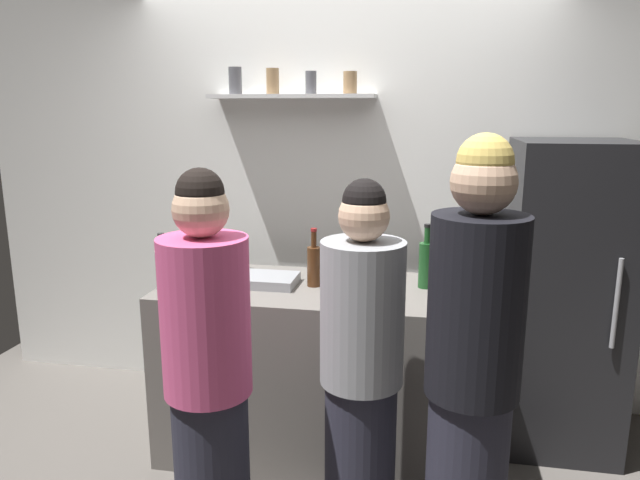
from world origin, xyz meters
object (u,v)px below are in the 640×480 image
at_px(baking_pan, 264,280).
at_px(person_blonde, 472,380).
at_px(wine_bottle_green_glass, 426,263).
at_px(refrigerator, 563,296).
at_px(wine_bottle_dark_glass, 362,284).
at_px(water_bottle_plastic, 234,254).
at_px(wine_bottle_pale_glass, 163,269).
at_px(person_pink_top, 208,382).
at_px(wine_bottle_amber_glass, 314,264).
at_px(utensil_holder, 335,280).
at_px(person_grey_hoodie, 361,374).

height_order(baking_pan, person_blonde, person_blonde).
relative_size(baking_pan, wine_bottle_green_glass, 1.02).
distance_m(refrigerator, wine_bottle_dark_glass, 1.23).
distance_m(wine_bottle_green_glass, water_bottle_plastic, 1.09).
distance_m(wine_bottle_green_glass, wine_bottle_pale_glass, 1.35).
height_order(refrigerator, wine_bottle_dark_glass, refrigerator).
relative_size(baking_pan, person_pink_top, 0.21).
bearing_deg(water_bottle_plastic, wine_bottle_amber_glass, -22.58).
distance_m(water_bottle_plastic, person_blonde, 1.67).
distance_m(wine_bottle_amber_glass, person_pink_top, 0.98).
relative_size(water_bottle_plastic, person_blonde, 0.12).
bearing_deg(wine_bottle_dark_glass, wine_bottle_pale_glass, 176.60).
bearing_deg(person_pink_top, water_bottle_plastic, 14.59).
xyz_separation_m(refrigerator, person_pink_top, (-1.55, -1.27, -0.03)).
bearing_deg(wine_bottle_amber_glass, utensil_holder, -25.53).
xyz_separation_m(utensil_holder, wine_bottle_green_glass, (0.46, 0.14, 0.08)).
height_order(baking_pan, water_bottle_plastic, water_bottle_plastic).
bearing_deg(refrigerator, wine_bottle_amber_glass, -164.92).
xyz_separation_m(baking_pan, wine_bottle_dark_glass, (0.55, -0.25, 0.09)).
bearing_deg(wine_bottle_amber_glass, wine_bottle_green_glass, 8.20).
distance_m(utensil_holder, person_blonde, 1.04).
distance_m(wine_bottle_green_glass, person_blonde, 0.98).
height_order(refrigerator, utensil_holder, refrigerator).
relative_size(baking_pan, wine_bottle_amber_glass, 1.10).
distance_m(utensil_holder, wine_bottle_green_glass, 0.48).
distance_m(utensil_holder, wine_bottle_pale_glass, 0.87).
xyz_separation_m(water_bottle_plastic, person_blonde, (1.26, -1.08, -0.14)).
bearing_deg(baking_pan, utensil_holder, -4.63).
xyz_separation_m(wine_bottle_green_glass, person_pink_top, (-0.81, -1.00, -0.25)).
bearing_deg(water_bottle_plastic, utensil_holder, -23.15).
distance_m(refrigerator, utensil_holder, 1.27).
xyz_separation_m(wine_bottle_pale_glass, person_grey_hoodie, (1.07, -0.45, -0.27)).
bearing_deg(person_blonde, wine_bottle_green_glass, 73.70).
bearing_deg(wine_bottle_green_glass, person_blonde, -79.18).
height_order(utensil_holder, person_blonde, person_blonde).
bearing_deg(person_pink_top, wine_bottle_dark_glass, -38.08).
relative_size(wine_bottle_pale_glass, person_grey_hoodie, 0.19).
distance_m(refrigerator, water_bottle_plastic, 1.84).
relative_size(refrigerator, water_bottle_plastic, 7.88).
bearing_deg(wine_bottle_amber_glass, refrigerator, 15.08).
xyz_separation_m(utensil_holder, wine_bottle_dark_glass, (0.17, -0.22, 0.06)).
xyz_separation_m(wine_bottle_amber_glass, person_pink_top, (-0.23, -0.92, -0.24)).
height_order(wine_bottle_amber_glass, water_bottle_plastic, wine_bottle_amber_glass).
relative_size(baking_pan, wine_bottle_dark_glass, 1.18).
relative_size(refrigerator, utensil_holder, 7.62).
bearing_deg(wine_bottle_green_glass, utensil_holder, -163.00).
xyz_separation_m(person_pink_top, person_grey_hoodie, (0.56, 0.25, -0.03)).
xyz_separation_m(wine_bottle_dark_glass, wine_bottle_amber_glass, (-0.29, 0.28, 0.00)).
distance_m(wine_bottle_green_glass, person_grey_hoodie, 0.84).
relative_size(wine_bottle_dark_glass, person_grey_hoodie, 0.18).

